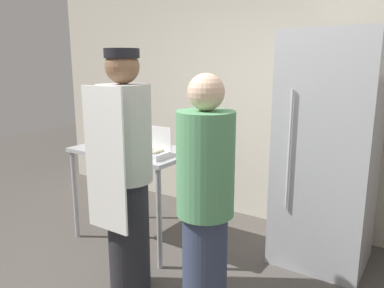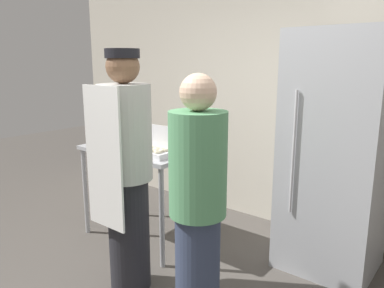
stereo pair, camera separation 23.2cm
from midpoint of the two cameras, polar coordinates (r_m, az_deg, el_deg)
back_wall at (r=3.90m, az=17.61°, el=7.24°), size 6.40×0.12×2.75m
refrigerator at (r=3.24m, az=22.93°, el=-1.48°), size 0.74×0.70×1.93m
prep_counter at (r=3.54m, az=-5.82°, el=-2.34°), size 1.12×0.65×0.90m
donut_box at (r=3.18m, az=-3.46°, el=-1.07°), size 0.29×0.21×0.25m
blender_pitcher at (r=3.70m, az=-6.53°, el=1.97°), size 0.12×0.12×0.27m
person_baker at (r=2.72m, az=-7.62°, el=-4.02°), size 0.38×0.39×1.78m
person_customer at (r=2.28m, az=3.82°, el=-9.70°), size 0.35×0.35×1.63m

